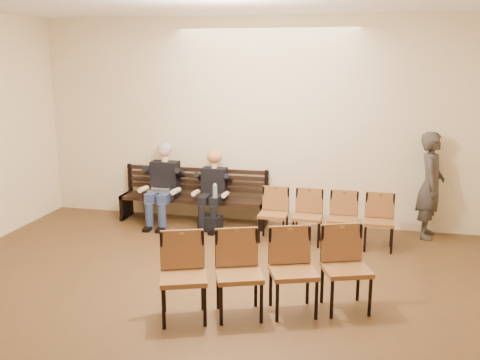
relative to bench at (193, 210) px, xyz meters
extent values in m
cube|color=beige|center=(1.22, 0.35, 1.52)|extent=(8.00, 0.02, 3.50)
cube|color=black|center=(0.00, 0.00, 0.00)|extent=(2.60, 0.90, 0.45)
cube|color=silver|center=(-0.54, -0.27, 0.34)|extent=(0.32, 0.25, 0.23)
cylinder|color=silver|center=(0.51, -0.41, 0.35)|extent=(0.08, 0.08, 0.24)
cube|color=black|center=(0.42, -0.39, -0.09)|extent=(0.40, 0.32, 0.26)
imported|color=#36312C|center=(3.92, 0.10, 0.76)|extent=(0.58, 0.78, 1.96)
cube|color=brown|center=(2.33, -0.65, 0.20)|extent=(2.06, 0.51, 0.84)
cube|color=brown|center=(1.85, -3.10, 0.26)|extent=(2.38, 1.30, 0.96)
camera|label=1|loc=(2.80, -8.58, 2.62)|focal=40.00mm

